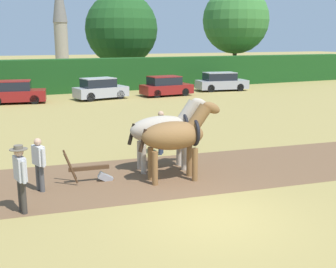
{
  "coord_description": "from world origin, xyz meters",
  "views": [
    {
      "loc": [
        -5.09,
        -8.29,
        4.26
      ],
      "look_at": [
        0.89,
        4.53,
        1.1
      ],
      "focal_mm": 45.0,
      "sensor_mm": 36.0,
      "label": 1
    }
  ],
  "objects_px": {
    "tree_center": "(236,20)",
    "parked_car_center_left": "(100,89)",
    "draft_horse_lead_left": "(176,135)",
    "tree_center_left": "(122,29)",
    "parked_car_left": "(15,92)",
    "parked_car_center_right": "(221,82)",
    "farmer_beside_team": "(161,129)",
    "parked_car_center": "(166,86)",
    "draft_horse_lead_right": "(165,129)",
    "plow": "(93,172)",
    "church_spire": "(60,15)",
    "farmer_at_plow": "(39,161)",
    "farmer_onlooker_left": "(20,173)"
  },
  "relations": [
    {
      "from": "tree_center",
      "to": "parked_car_center_left",
      "type": "bearing_deg",
      "value": -152.99
    },
    {
      "from": "draft_horse_lead_left",
      "to": "parked_car_center_left",
      "type": "distance_m",
      "value": 19.15
    },
    {
      "from": "tree_center",
      "to": "tree_center_left",
      "type": "bearing_deg",
      "value": 169.46
    },
    {
      "from": "parked_car_left",
      "to": "parked_car_center_right",
      "type": "distance_m",
      "value": 16.84
    },
    {
      "from": "farmer_beside_team",
      "to": "parked_car_center",
      "type": "height_order",
      "value": "farmer_beside_team"
    },
    {
      "from": "farmer_beside_team",
      "to": "parked_car_center",
      "type": "xyz_separation_m",
      "value": [
        7.42,
        15.68,
        -0.23
      ]
    },
    {
      "from": "tree_center_left",
      "to": "tree_center",
      "type": "bearing_deg",
      "value": -10.54
    },
    {
      "from": "tree_center",
      "to": "draft_horse_lead_left",
      "type": "relative_size",
      "value": 3.7
    },
    {
      "from": "draft_horse_lead_right",
      "to": "plow",
      "type": "bearing_deg",
      "value": -166.75
    },
    {
      "from": "farmer_beside_team",
      "to": "parked_car_center_right",
      "type": "relative_size",
      "value": 0.37
    },
    {
      "from": "draft_horse_lead_right",
      "to": "parked_car_center_left",
      "type": "distance_m",
      "value": 17.97
    },
    {
      "from": "church_spire",
      "to": "farmer_at_plow",
      "type": "bearing_deg",
      "value": -101.79
    },
    {
      "from": "tree_center",
      "to": "farmer_onlooker_left",
      "type": "relative_size",
      "value": 5.66
    },
    {
      "from": "parked_car_left",
      "to": "draft_horse_lead_right",
      "type": "bearing_deg",
      "value": -69.8
    },
    {
      "from": "parked_car_center_left",
      "to": "parked_car_center_right",
      "type": "relative_size",
      "value": 0.89
    },
    {
      "from": "draft_horse_lead_right",
      "to": "farmer_beside_team",
      "type": "relative_size",
      "value": 1.7
    },
    {
      "from": "tree_center_left",
      "to": "parked_car_center_right",
      "type": "bearing_deg",
      "value": -62.91
    },
    {
      "from": "parked_car_left",
      "to": "farmer_onlooker_left",
      "type": "bearing_deg",
      "value": -84.23
    },
    {
      "from": "draft_horse_lead_right",
      "to": "parked_car_center_left",
      "type": "height_order",
      "value": "draft_horse_lead_right"
    },
    {
      "from": "church_spire",
      "to": "farmer_beside_team",
      "type": "relative_size",
      "value": 9.55
    },
    {
      "from": "plow",
      "to": "farmer_beside_team",
      "type": "distance_m",
      "value": 3.88
    },
    {
      "from": "tree_center_left",
      "to": "parked_car_center_right",
      "type": "relative_size",
      "value": 1.98
    },
    {
      "from": "farmer_at_plow",
      "to": "farmer_onlooker_left",
      "type": "bearing_deg",
      "value": -133.21
    },
    {
      "from": "tree_center_left",
      "to": "parked_car_left",
      "type": "xyz_separation_m",
      "value": [
        -11.49,
        -10.81,
        -4.6
      ]
    },
    {
      "from": "parked_car_center_left",
      "to": "tree_center",
      "type": "bearing_deg",
      "value": 18.06
    },
    {
      "from": "parked_car_center",
      "to": "farmer_beside_team",
      "type": "bearing_deg",
      "value": -117.57
    },
    {
      "from": "tree_center",
      "to": "parked_car_center_left",
      "type": "relative_size",
      "value": 2.46
    },
    {
      "from": "church_spire",
      "to": "parked_car_center_right",
      "type": "bearing_deg",
      "value": -83.22
    },
    {
      "from": "draft_horse_lead_right",
      "to": "farmer_at_plow",
      "type": "relative_size",
      "value": 1.81
    },
    {
      "from": "church_spire",
      "to": "plow",
      "type": "height_order",
      "value": "church_spire"
    },
    {
      "from": "parked_car_center_left",
      "to": "parked_car_center",
      "type": "height_order",
      "value": "parked_car_center_left"
    },
    {
      "from": "plow",
      "to": "parked_car_center_right",
      "type": "distance_m",
      "value": 24.97
    },
    {
      "from": "parked_car_left",
      "to": "parked_car_center",
      "type": "xyz_separation_m",
      "value": [
        11.09,
        -0.73,
        -0.02
      ]
    },
    {
      "from": "plow",
      "to": "farmer_at_plow",
      "type": "height_order",
      "value": "farmer_at_plow"
    },
    {
      "from": "plow",
      "to": "parked_car_left",
      "type": "xyz_separation_m",
      "value": [
        -0.46,
        18.48,
        0.44
      ]
    },
    {
      "from": "tree_center_left",
      "to": "farmer_beside_team",
      "type": "distance_m",
      "value": 28.65
    },
    {
      "from": "tree_center_left",
      "to": "parked_car_left",
      "type": "distance_m",
      "value": 16.43
    },
    {
      "from": "church_spire",
      "to": "farmer_at_plow",
      "type": "distance_m",
      "value": 63.51
    },
    {
      "from": "tree_center_left",
      "to": "plow",
      "type": "relative_size",
      "value": 5.94
    },
    {
      "from": "tree_center_left",
      "to": "parked_car_center_left",
      "type": "distance_m",
      "value": 13.44
    },
    {
      "from": "farmer_beside_team",
      "to": "farmer_onlooker_left",
      "type": "xyz_separation_m",
      "value": [
        -5.44,
        -3.64,
        0.07
      ]
    },
    {
      "from": "parked_car_left",
      "to": "church_spire",
      "type": "bearing_deg",
      "value": 85.59
    },
    {
      "from": "draft_horse_lead_left",
      "to": "draft_horse_lead_right",
      "type": "distance_m",
      "value": 1.18
    },
    {
      "from": "parked_car_left",
      "to": "tree_center",
      "type": "bearing_deg",
      "value": 30.73
    },
    {
      "from": "tree_center",
      "to": "farmer_at_plow",
      "type": "height_order",
      "value": "tree_center"
    },
    {
      "from": "plow",
      "to": "parked_car_center_left",
      "type": "xyz_separation_m",
      "value": [
        5.41,
        17.99,
        0.44
      ]
    },
    {
      "from": "tree_center",
      "to": "parked_car_center_right",
      "type": "xyz_separation_m",
      "value": [
        -6.78,
        -8.19,
        -5.59
      ]
    },
    {
      "from": "draft_horse_lead_right",
      "to": "parked_car_left",
      "type": "distance_m",
      "value": 18.49
    },
    {
      "from": "parked_car_center",
      "to": "parked_car_center_left",
      "type": "bearing_deg",
      "value": 175.26
    },
    {
      "from": "tree_center_left",
      "to": "draft_horse_lead_left",
      "type": "xyz_separation_m",
      "value": [
        -8.64,
        -30.2,
        -3.92
      ]
    }
  ]
}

